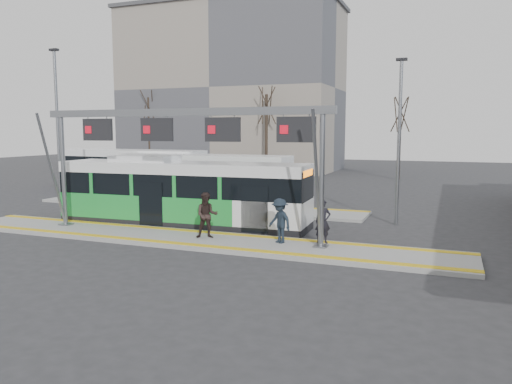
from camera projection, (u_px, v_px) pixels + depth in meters
ground at (187, 241)px, 20.33m from camera, size 120.00×120.00×0.00m
platform_main at (187, 239)px, 20.32m from camera, size 22.00×3.00×0.15m
platform_second at (194, 206)px, 29.16m from camera, size 20.00×3.00×0.15m
tactile_main at (187, 237)px, 20.31m from camera, size 22.00×2.65×0.02m
tactile_second at (203, 202)px, 30.21m from camera, size 20.00×0.35×0.02m
gantry at (181, 135)px, 20.16m from camera, size 13.00×1.68×5.20m
apartment_block at (232, 89)px, 57.54m from camera, size 24.50×12.50×18.40m
hero_bus at (182, 194)px, 23.45m from camera, size 12.07×3.11×3.29m
bg_bus_green at (203, 177)px, 32.55m from camera, size 11.65×2.57×2.91m
bg_bus_blue at (132, 170)px, 37.53m from camera, size 11.75×3.14×3.04m
passenger_a at (323, 222)px, 19.10m from camera, size 0.74×0.68×1.70m
passenger_b at (207, 215)px, 20.05m from camera, size 1.12×1.02×1.85m
passenger_c at (280, 221)px, 19.17m from camera, size 1.29×1.11×1.73m
tree_left at (266, 106)px, 48.76m from camera, size 1.40×1.40×9.05m
tree_mid at (400, 115)px, 44.77m from camera, size 1.40×1.40×7.71m
tree_far at (149, 108)px, 55.05m from camera, size 1.40×1.40×9.19m
lamp_west at (58, 127)px, 27.08m from camera, size 0.50×0.25×8.80m
lamp_east at (399, 138)px, 23.20m from camera, size 0.50×0.25×7.75m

